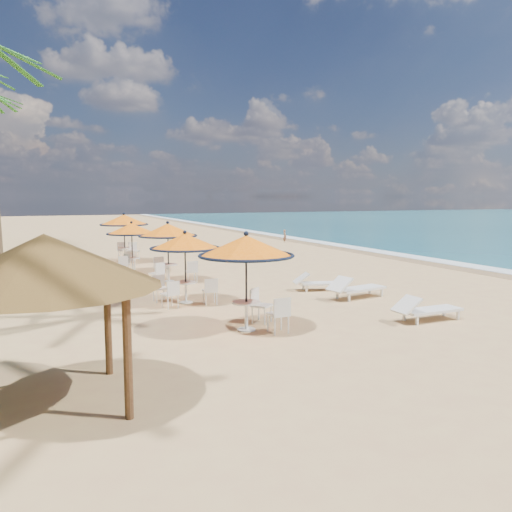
{
  "coord_description": "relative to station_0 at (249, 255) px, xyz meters",
  "views": [
    {
      "loc": [
        -9.23,
        -11.28,
        3.22
      ],
      "look_at": [
        -2.26,
        4.19,
        1.2
      ],
      "focal_mm": 35.0,
      "sensor_mm": 36.0,
      "label": 1
    }
  ],
  "objects": [
    {
      "name": "ground",
      "position": [
        4.52,
        0.41,
        -1.84
      ],
      "size": [
        160.0,
        160.0,
        0.0
      ],
      "primitive_type": "plane",
      "color": "tan",
      "rests_on": "ground"
    },
    {
      "name": "foam_strip",
      "position": [
        13.82,
        10.41,
        -1.84
      ],
      "size": [
        1.2,
        140.0,
        0.04
      ],
      "primitive_type": "cube",
      "color": "white",
      "rests_on": "ground"
    },
    {
      "name": "wetsand_band",
      "position": [
        12.92,
        10.41,
        -1.84
      ],
      "size": [
        1.4,
        140.0,
        0.02
      ],
      "primitive_type": "cube",
      "color": "olive",
      "rests_on": "ground"
    },
    {
      "name": "station_0",
      "position": [
        0.0,
        0.0,
        0.0
      ],
      "size": [
        2.31,
        2.31,
        2.41
      ],
      "color": "black",
      "rests_on": "ground"
    },
    {
      "name": "station_1",
      "position": [
        -0.56,
        3.62,
        -0.22
      ],
      "size": [
        2.12,
        2.12,
        2.22
      ],
      "color": "black",
      "rests_on": "ground"
    },
    {
      "name": "station_2",
      "position": [
        -0.03,
        7.61,
        -0.15
      ],
      "size": [
        2.22,
        2.22,
        2.31
      ],
      "color": "black",
      "rests_on": "ground"
    },
    {
      "name": "station_3",
      "position": [
        -0.9,
        10.52,
        -0.23
      ],
      "size": [
        2.11,
        2.19,
        2.2
      ],
      "color": "black",
      "rests_on": "ground"
    },
    {
      "name": "station_4",
      "position": [
        -0.51,
        14.3,
        0.03
      ],
      "size": [
        2.35,
        2.45,
        2.45
      ],
      "color": "black",
      "rests_on": "ground"
    },
    {
      "name": "lounger_near",
      "position": [
        4.53,
        -1.1,
        -1.51
      ],
      "size": [
        1.94,
        0.63,
        0.69
      ],
      "rotation": [
        0.0,
        0.0,
        -0.01
      ],
      "color": "white",
      "rests_on": "ground"
    },
    {
      "name": "lounger_mid",
      "position": [
        4.58,
        2.07,
        -1.49
      ],
      "size": [
        2.15,
        0.98,
        0.74
      ],
      "rotation": [
        0.0,
        0.0,
        0.16
      ],
      "color": "white",
      "rests_on": "ground"
    },
    {
      "name": "lounger_far",
      "position": [
        4.19,
        3.73,
        -1.54
      ],
      "size": [
        1.84,
        1.01,
        0.63
      ],
      "rotation": [
        0.0,
        0.0,
        -0.28
      ],
      "color": "white",
      "rests_on": "ground"
    },
    {
      "name": "palapa",
      "position": [
        -4.56,
        -2.75,
        0.4
      ],
      "size": [
        3.5,
        3.5,
        2.67
      ],
      "color": "brown",
      "rests_on": "ground"
    },
    {
      "name": "person",
      "position": [
        11.58,
        20.33,
        -1.36
      ],
      "size": [
        0.25,
        0.37,
        0.96
      ],
      "primitive_type": "imported",
      "rotation": [
        0.0,
        0.0,
        1.5
      ],
      "color": "#885C45",
      "rests_on": "ground"
    }
  ]
}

